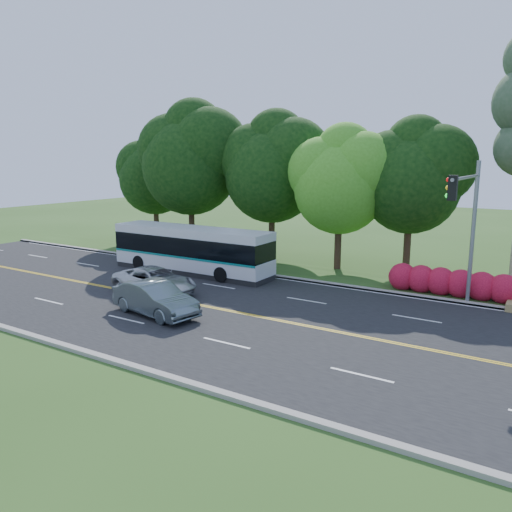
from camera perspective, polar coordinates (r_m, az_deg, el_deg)
The scene contains 12 objects.
ground at distance 22.31m, azimuth 2.91°, elevation -7.46°, with size 120.00×120.00×0.00m, color #2D4E1A.
road at distance 22.30m, azimuth 2.91°, elevation -7.44°, with size 60.00×14.00×0.02m, color black.
curb_north at distance 28.50m, azimuth 9.94°, elevation -3.34°, with size 60.00×0.30×0.15m, color gray.
curb_south at distance 16.82m, azimuth -9.40°, elevation -13.71°, with size 60.00×0.30×0.15m, color gray.
grass_verge at distance 30.18m, azimuth 11.27°, elevation -2.63°, with size 60.00×4.00×0.10m, color #2D4E1A.
lane_markings at distance 22.34m, azimuth 2.69°, elevation -7.37°, with size 57.60×13.82×0.00m.
tree_row at distance 34.29m, azimuth 5.41°, elevation 10.43°, with size 44.70×9.10×13.84m.
bougainvillea_hedge at distance 27.58m, azimuth 24.77°, elevation -3.32°, with size 9.50×2.25×1.50m.
traffic_signal at distance 24.32m, azimuth 23.05°, elevation 4.50°, with size 0.42×6.10×7.00m.
transit_bus at distance 31.51m, azimuth -7.41°, elevation 0.65°, with size 10.93×2.45×2.86m.
sedan at distance 23.36m, azimuth -11.47°, elevation -4.80°, with size 1.62×4.66×1.53m, color slate.
suv at distance 27.11m, azimuth -11.50°, elevation -2.77°, with size 2.27×4.93×1.37m, color silver.
Camera 1 is at (10.25, -18.50, 7.09)m, focal length 35.00 mm.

